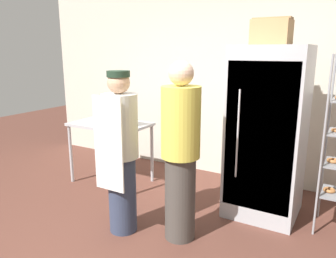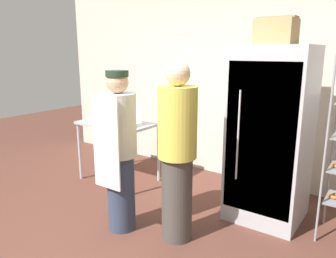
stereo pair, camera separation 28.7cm
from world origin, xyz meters
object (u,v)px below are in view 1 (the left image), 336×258
person_baker (121,151)px  person_customer (181,152)px  refrigerator (267,133)px  blender_pitcher (119,111)px  donut_box (123,123)px  cardboard_storage_box (272,32)px

person_baker → person_customer: size_ratio=0.94×
refrigerator → blender_pitcher: bearing=178.0°
refrigerator → person_customer: 1.12m
donut_box → person_customer: (1.22, -0.69, -0.02)m
person_baker → person_customer: (0.58, 0.18, 0.03)m
blender_pitcher → person_customer: size_ratio=0.16×
blender_pitcher → cardboard_storage_box: size_ratio=0.70×
blender_pitcher → person_baker: 1.57m
cardboard_storage_box → blender_pitcher: bearing=180.0°
cardboard_storage_box → person_baker: bearing=-132.7°
donut_box → blender_pitcher: bearing=135.3°
donut_box → person_baker: bearing=-53.7°
blender_pitcher → person_baker: bearing=-50.9°
blender_pitcher → person_baker: person_baker is taller
refrigerator → blender_pitcher: (-2.15, 0.08, 0.04)m
cardboard_storage_box → person_customer: bearing=-117.5°
donut_box → cardboard_storage_box: bearing=11.0°
donut_box → cardboard_storage_box: size_ratio=0.72×
person_baker → cardboard_storage_box: bearing=47.3°
donut_box → person_customer: size_ratio=0.16×
refrigerator → cardboard_storage_box: bearing=121.9°
person_customer → refrigerator: bearing=58.5°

